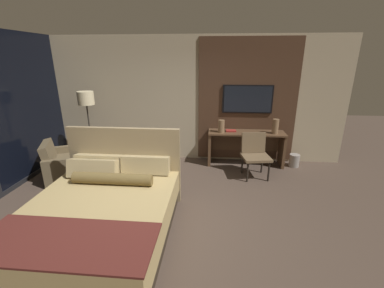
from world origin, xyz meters
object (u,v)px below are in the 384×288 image
object	(u,v)px
desk	(246,142)
vase_tall	(221,126)
floor_lamp	(86,104)
waste_bin	(294,160)
tv	(248,99)
armchair_by_window	(69,165)
vase_short	(275,126)
bed	(102,214)
book	(231,131)
desk_chair	(255,151)

from	to	relation	value
desk	vase_tall	distance (m)	0.69
floor_lamp	waste_bin	world-z (taller)	floor_lamp
vase_tall	desk	bearing A→B (deg)	10.79
desk	vase_tall	size ratio (longest dim) A/B	6.15
floor_lamp	waste_bin	size ratio (longest dim) A/B	5.88
tv	armchair_by_window	bearing A→B (deg)	-161.31
desk	vase_tall	xyz separation A→B (m)	(-0.56, -0.11, 0.39)
vase_tall	vase_short	xyz separation A→B (m)	(1.15, 0.00, 0.02)
floor_lamp	vase_tall	distance (m)	2.94
bed	vase_short	size ratio (longest dim) A/B	7.10
bed	book	world-z (taller)	bed
vase_short	waste_bin	bearing A→B (deg)	4.68
bed	tv	bearing A→B (deg)	53.43
bed	book	bearing A→B (deg)	55.98
desk_chair	vase_short	xyz separation A→B (m)	(0.47, 0.50, 0.40)
armchair_by_window	floor_lamp	world-z (taller)	floor_lamp
desk_chair	vase_short	bearing A→B (deg)	36.91
vase_short	floor_lamp	bearing A→B (deg)	-176.98
desk_chair	waste_bin	xyz separation A→B (m)	(0.97, 0.54, -0.38)
armchair_by_window	tv	bearing A→B (deg)	-96.40
tv	vase_tall	bearing A→B (deg)	-151.63
desk_chair	armchair_by_window	distance (m)	3.78
tv	waste_bin	world-z (taller)	tv
desk	armchair_by_window	xyz separation A→B (m)	(-3.63, -1.03, -0.26)
vase_tall	floor_lamp	bearing A→B (deg)	-175.87
tv	desk_chair	bearing A→B (deg)	-81.60
desk_chair	waste_bin	size ratio (longest dim) A/B	3.15
vase_tall	tv	bearing A→B (deg)	28.37
desk	waste_bin	xyz separation A→B (m)	(1.09, -0.06, -0.37)
book	waste_bin	xyz separation A→B (m)	(1.43, -0.04, -0.64)
floor_lamp	book	distance (m)	3.19
vase_tall	armchair_by_window	bearing A→B (deg)	-163.23
waste_bin	armchair_by_window	bearing A→B (deg)	-168.39
desk	desk_chair	distance (m)	0.61
bed	desk	distance (m)	3.51
bed	floor_lamp	world-z (taller)	floor_lamp
bed	floor_lamp	xyz separation A→B (m)	(-1.28, 2.43, 1.04)
tv	floor_lamp	distance (m)	3.49
vase_tall	desk_chair	bearing A→B (deg)	-35.97
desk_chair	desk	bearing A→B (deg)	91.64
desk	book	size ratio (longest dim) A/B	7.31
vase_short	waste_bin	world-z (taller)	vase_short
armchair_by_window	vase_tall	size ratio (longest dim) A/B	4.31
tv	floor_lamp	world-z (taller)	tv
vase_tall	book	world-z (taller)	vase_tall
desk_chair	floor_lamp	bearing A→B (deg)	166.01
desk	book	bearing A→B (deg)	-176.78
desk	book	world-z (taller)	book
bed	desk	bearing A→B (deg)	51.52
desk_chair	vase_tall	bearing A→B (deg)	134.58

